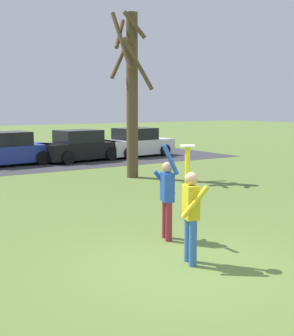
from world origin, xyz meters
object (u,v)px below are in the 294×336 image
at_px(parked_car_blue, 8,150).
at_px(bare_tree_tall, 131,89).
at_px(person_catcher, 191,210).
at_px(frisbee_disc, 188,146).
at_px(person_defender, 167,194).
at_px(parked_car_black, 80,147).
at_px(parked_car_white, 137,143).

relative_size(parked_car_blue, bare_tree_tall, 0.68).
bearing_deg(person_catcher, frisbee_disc, 0.00).
xyz_separation_m(parked_car_blue, bare_tree_tall, (2.96, -6.37, 2.70)).
bearing_deg(person_defender, bare_tree_tall, 173.63).
height_order(parked_car_black, parked_car_white, same).
distance_m(parked_car_black, bare_tree_tall, 6.69).
height_order(parked_car_black, bare_tree_tall, bare_tree_tall).
relative_size(person_catcher, parked_car_black, 0.49).
height_order(person_defender, parked_car_blue, person_defender).
bearing_deg(parked_car_black, frisbee_disc, -114.19).
relative_size(frisbee_disc, bare_tree_tall, 0.04).
bearing_deg(parked_car_blue, parked_car_white, -6.67).
bearing_deg(person_catcher, parked_car_black, 1.96).
height_order(person_catcher, parked_car_black, person_catcher).
height_order(person_catcher, person_defender, person_catcher).
bearing_deg(person_defender, parked_car_black, -177.84).
bearing_deg(parked_car_white, person_catcher, -125.09).
height_order(person_catcher, bare_tree_tall, bare_tree_tall).
xyz_separation_m(person_catcher, parked_car_black, (4.94, 15.07, -0.25)).
relative_size(person_catcher, parked_car_blue, 0.49).
xyz_separation_m(parked_car_black, parked_car_white, (3.54, 0.22, 0.00)).
xyz_separation_m(person_defender, parked_car_blue, (0.80, 13.93, -0.25)).
relative_size(person_defender, parked_car_black, 0.48).
relative_size(person_defender, parked_car_blue, 0.48).
bearing_deg(parked_car_blue, person_catcher, -101.00).
bearing_deg(parked_car_black, parked_car_blue, 169.30).
bearing_deg(person_catcher, bare_tree_tall, -5.40).
bearing_deg(person_defender, parked_car_blue, -163.19).
bearing_deg(bare_tree_tall, person_defender, -116.47).
distance_m(person_catcher, parked_car_white, 17.48).
relative_size(parked_car_black, bare_tree_tall, 0.68).
distance_m(person_catcher, parked_car_blue, 15.42).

